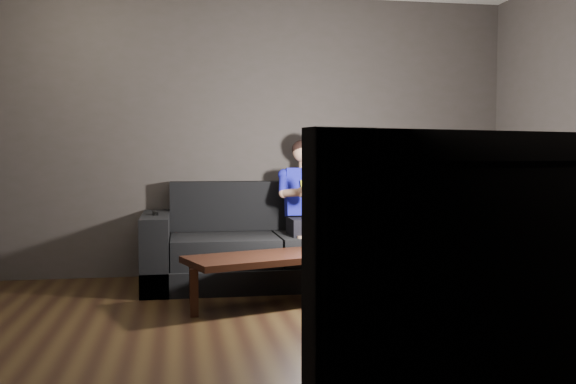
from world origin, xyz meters
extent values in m
plane|color=black|center=(0.00, 0.00, 0.00)|extent=(5.00, 5.00, 0.00)
cube|color=#3D3835|center=(0.00, 2.50, 1.35)|extent=(5.00, 0.04, 2.70)
cube|color=#3D3835|center=(0.00, -2.50, 1.35)|extent=(5.00, 0.04, 2.70)
cube|color=black|center=(0.11, 1.97, 0.10)|extent=(2.36, 1.02, 0.20)
cube|color=black|center=(-0.36, 1.86, 0.33)|extent=(0.92, 0.72, 0.25)
cube|color=black|center=(0.58, 1.86, 0.33)|extent=(0.92, 0.72, 0.25)
cube|color=black|center=(0.11, 2.36, 0.68)|extent=(1.88, 0.24, 0.46)
cube|color=black|center=(-0.95, 1.97, 0.32)|extent=(0.24, 1.02, 0.64)
cube|color=black|center=(1.17, 1.97, 0.32)|extent=(0.24, 1.02, 0.64)
cube|color=black|center=(0.38, 1.84, 0.53)|extent=(0.32, 0.41, 0.15)
cube|color=#15179E|center=(0.38, 2.05, 0.82)|extent=(0.32, 0.23, 0.45)
cube|color=#F6F716|center=(0.38, 1.96, 0.88)|extent=(0.10, 0.10, 0.11)
cube|color=red|center=(0.38, 1.96, 0.88)|extent=(0.06, 0.06, 0.07)
cylinder|color=tan|center=(0.38, 2.05, 1.07)|extent=(0.08, 0.08, 0.06)
sphere|color=tan|center=(0.38, 2.05, 1.19)|extent=(0.19, 0.19, 0.19)
ellipsoid|color=black|center=(0.38, 2.06, 1.21)|extent=(0.21, 0.21, 0.18)
cylinder|color=#15179E|center=(0.18, 1.98, 0.90)|extent=(0.09, 0.24, 0.21)
cylinder|color=#15179E|center=(0.58, 1.98, 0.90)|extent=(0.09, 0.24, 0.21)
cylinder|color=tan|center=(0.24, 1.81, 0.85)|extent=(0.15, 0.26, 0.11)
cylinder|color=tan|center=(0.53, 1.81, 0.85)|extent=(0.15, 0.26, 0.11)
sphere|color=tan|center=(0.29, 1.71, 0.84)|extent=(0.09, 0.09, 0.09)
sphere|color=tan|center=(0.47, 1.71, 0.84)|extent=(0.09, 0.09, 0.09)
cylinder|color=tan|center=(0.29, 1.62, 0.29)|extent=(0.10, 0.10, 0.37)
cylinder|color=tan|center=(0.46, 1.62, 0.29)|extent=(0.10, 0.10, 0.37)
cube|color=red|center=(0.47, 1.48, 1.00)|extent=(0.06, 0.09, 0.22)
cube|color=#6E0506|center=(0.47, 1.45, 1.06)|extent=(0.04, 0.01, 0.03)
cylinder|color=white|center=(0.47, 1.45, 0.99)|extent=(0.02, 0.01, 0.02)
ellipsoid|color=white|center=(0.29, 1.48, 0.95)|extent=(0.06, 0.09, 0.14)
cylinder|color=black|center=(0.29, 1.45, 1.00)|extent=(0.03, 0.01, 0.03)
cube|color=black|center=(-0.95, 1.91, 0.66)|extent=(0.05, 0.15, 0.03)
cube|color=black|center=(-0.95, 1.96, 0.67)|extent=(0.02, 0.02, 0.00)
cube|color=black|center=(-0.15, 1.09, 0.37)|extent=(1.20, 0.86, 0.05)
cube|color=black|center=(-0.65, 0.87, 0.17)|extent=(0.06, 0.06, 0.34)
cube|color=black|center=(0.34, 0.87, 0.17)|extent=(0.06, 0.06, 0.34)
cube|color=black|center=(-0.65, 1.31, 0.17)|extent=(0.06, 0.06, 0.34)
cube|color=black|center=(0.34, 1.31, 0.17)|extent=(0.06, 0.06, 0.34)
imported|color=black|center=(0.05, -2.27, 0.86)|extent=(1.20, 0.45, 0.69)
camera|label=1|loc=(-0.74, -3.72, 1.15)|focal=40.00mm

